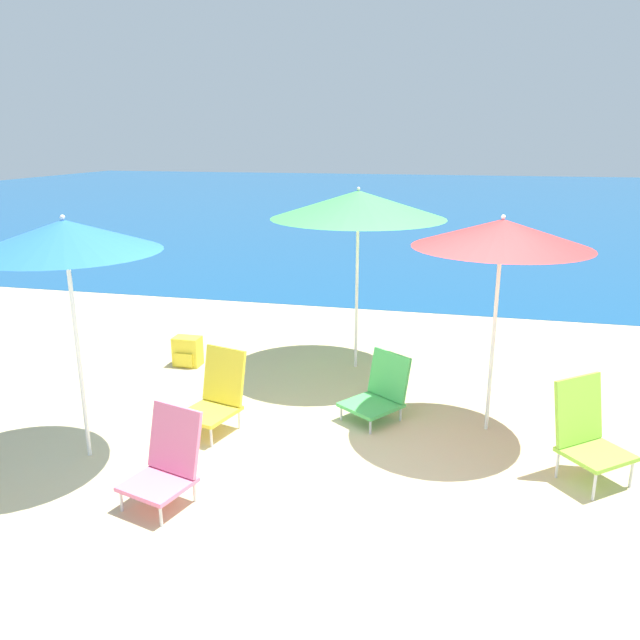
% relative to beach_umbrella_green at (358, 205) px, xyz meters
% --- Properties ---
extents(ground_plane, '(60.00, 60.00, 0.00)m').
position_rel_beach_umbrella_green_xyz_m(ground_plane, '(0.53, -2.85, -2.01)').
color(ground_plane, '#D1BA89').
extents(sea_water, '(60.00, 40.00, 0.01)m').
position_rel_beach_umbrella_green_xyz_m(sea_water, '(0.53, 22.70, -2.00)').
color(sea_water, navy).
rests_on(sea_water, ground).
extents(beach_umbrella_green, '(2.07, 2.07, 2.21)m').
position_rel_beach_umbrella_green_xyz_m(beach_umbrella_green, '(0.00, 0.00, 0.00)').
color(beach_umbrella_green, white).
rests_on(beach_umbrella_green, ground).
extents(beach_umbrella_blue, '(1.56, 1.56, 2.16)m').
position_rel_beach_umbrella_green_xyz_m(beach_umbrella_blue, '(-1.94, -2.79, -0.02)').
color(beach_umbrella_blue, white).
rests_on(beach_umbrella_blue, ground).
extents(beach_umbrella_red, '(1.62, 1.62, 2.10)m').
position_rel_beach_umbrella_green_xyz_m(beach_umbrella_red, '(1.56, -1.42, -0.08)').
color(beach_umbrella_red, white).
rests_on(beach_umbrella_red, ground).
extents(beach_chair_yellow, '(0.60, 0.69, 0.78)m').
position_rel_beach_umbrella_green_xyz_m(beach_chair_yellow, '(-1.02, -2.01, -1.65)').
color(beach_chair_yellow, silver).
rests_on(beach_chair_yellow, ground).
extents(beach_chair_green, '(0.73, 0.75, 0.66)m').
position_rel_beach_umbrella_green_xyz_m(beach_chair_green, '(0.49, -1.40, -1.72)').
color(beach_chair_green, silver).
rests_on(beach_chair_green, ground).
extents(beach_chair_lime, '(0.71, 0.71, 0.85)m').
position_rel_beach_umbrella_green_xyz_m(beach_chair_lime, '(2.33, -2.15, -1.58)').
color(beach_chair_lime, silver).
rests_on(beach_chair_lime, ground).
extents(beach_chair_pink, '(0.60, 0.63, 0.74)m').
position_rel_beach_umbrella_green_xyz_m(beach_chair_pink, '(-0.91, -3.28, -1.67)').
color(beach_chair_pink, silver).
rests_on(beach_chair_pink, ground).
extents(backpack_yellow, '(0.33, 0.25, 0.37)m').
position_rel_beach_umbrella_green_xyz_m(backpack_yellow, '(-2.06, -0.44, -1.83)').
color(backpack_yellow, yellow).
rests_on(backpack_yellow, ground).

